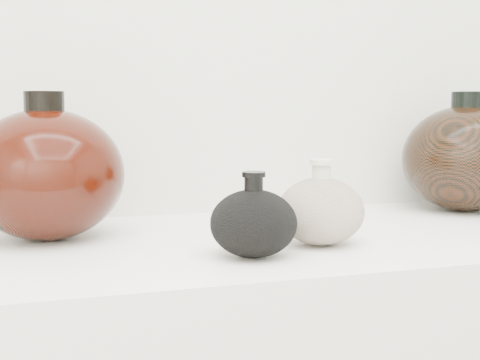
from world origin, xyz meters
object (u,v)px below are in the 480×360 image
object	(u,v)px
right_round_pot	(465,158)
black_gourd_vase	(254,223)
left_round_pot	(46,174)
cream_gourd_vase	(321,210)

from	to	relation	value
right_round_pot	black_gourd_vase	bearing A→B (deg)	-154.32
black_gourd_vase	left_round_pot	world-z (taller)	left_round_pot
black_gourd_vase	cream_gourd_vase	distance (m)	0.13
cream_gourd_vase	right_round_pot	world-z (taller)	right_round_pot
cream_gourd_vase	left_round_pot	size ratio (longest dim) A/B	0.61
black_gourd_vase	right_round_pot	size ratio (longest dim) A/B	0.59
cream_gourd_vase	right_round_pot	xyz separation A→B (m)	(0.39, 0.20, 0.05)
black_gourd_vase	left_round_pot	size ratio (longest dim) A/B	0.62
cream_gourd_vase	right_round_pot	size ratio (longest dim) A/B	0.58
right_round_pot	cream_gourd_vase	bearing A→B (deg)	-153.00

